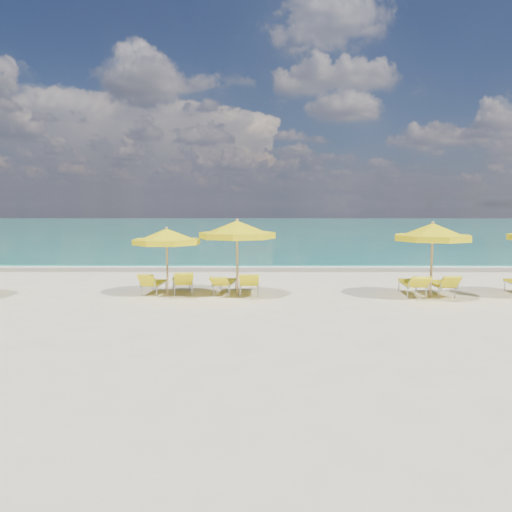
{
  "coord_description": "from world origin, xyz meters",
  "views": [
    {
      "loc": [
        0.05,
        -15.74,
        2.99
      ],
      "look_at": [
        0.0,
        1.5,
        1.2
      ],
      "focal_mm": 35.0,
      "sensor_mm": 36.0,
      "label": 1
    }
  ],
  "objects": [
    {
      "name": "umbrella_3",
      "position": [
        -2.9,
        0.4,
        1.93
      ],
      "size": [
        2.89,
        2.89,
        2.26
      ],
      "rotation": [
        0.0,
        0.0,
        0.37
      ],
      "color": "tan",
      "rests_on": "ground"
    },
    {
      "name": "lounger_5_right",
      "position": [
        6.12,
        0.55,
        0.22
      ],
      "size": [
        0.61,
        1.77,
        0.8
      ],
      "rotation": [
        0.0,
        0.0,
        -0.0
      ],
      "color": "#A5A8AD",
      "rests_on": "ground"
    },
    {
      "name": "umbrella_4",
      "position": [
        -0.61,
        0.39,
        2.15
      ],
      "size": [
        2.63,
        2.63,
        2.53
      ],
      "rotation": [
        0.0,
        0.0,
        -0.06
      ],
      "color": "tan",
      "rests_on": "ground"
    },
    {
      "name": "whitecap_near",
      "position": [
        -6.0,
        17.0,
        0.0
      ],
      "size": [
        14.0,
        0.36,
        0.05
      ],
      "primitive_type": "cube",
      "color": "white",
      "rests_on": "ground"
    },
    {
      "name": "lounger_3_left",
      "position": [
        -3.45,
        0.88,
        0.21
      ],
      "size": [
        0.7,
        1.65,
        0.79
      ],
      "rotation": [
        0.0,
        0.0,
        -0.1
      ],
      "color": "#A5A8AD",
      "rests_on": "ground"
    },
    {
      "name": "wet_sand_band",
      "position": [
        0.0,
        7.4,
        0.0
      ],
      "size": [
        120.0,
        2.6,
        0.01
      ],
      "primitive_type": "cube",
      "color": "tan",
      "rests_on": "ground"
    },
    {
      "name": "ocean",
      "position": [
        0.0,
        48.0,
        0.0
      ],
      "size": [
        120.0,
        80.0,
        0.3
      ],
      "primitive_type": "cube",
      "color": "#136E5D",
      "rests_on": "ground"
    },
    {
      "name": "lounger_4_left",
      "position": [
        -1.07,
        0.93,
        0.21
      ],
      "size": [
        0.82,
        1.86,
        0.71
      ],
      "rotation": [
        0.0,
        0.0,
        -0.13
      ],
      "color": "#A5A8AD",
      "rests_on": "ground"
    },
    {
      "name": "lounger_3_right",
      "position": [
        -2.5,
        0.96,
        0.23
      ],
      "size": [
        0.99,
        1.98,
        0.85
      ],
      "rotation": [
        0.0,
        0.0,
        0.2
      ],
      "color": "#A5A8AD",
      "rests_on": "ground"
    },
    {
      "name": "whitecap_far",
      "position": [
        8.0,
        24.0,
        0.0
      ],
      "size": [
        18.0,
        0.3,
        0.05
      ],
      "primitive_type": "cube",
      "color": "white",
      "rests_on": "ground"
    },
    {
      "name": "lounger_4_right",
      "position": [
        -0.23,
        0.78,
        0.24
      ],
      "size": [
        0.69,
        1.98,
        0.84
      ],
      "rotation": [
        0.0,
        0.0,
        0.02
      ],
      "color": "#A5A8AD",
      "rests_on": "ground"
    },
    {
      "name": "lounger_5_left",
      "position": [
        5.16,
        0.49,
        0.24
      ],
      "size": [
        0.77,
        2.0,
        0.81
      ],
      "rotation": [
        0.0,
        0.0,
        -0.06
      ],
      "color": "#A5A8AD",
      "rests_on": "ground"
    },
    {
      "name": "umbrella_5",
      "position": [
        5.59,
        -0.0,
        2.1
      ],
      "size": [
        2.57,
        2.57,
        2.46
      ],
      "rotation": [
        0.0,
        0.0,
        0.06
      ],
      "color": "tan",
      "rests_on": "ground"
    },
    {
      "name": "foam_line",
      "position": [
        0.0,
        8.2,
        0.0
      ],
      "size": [
        120.0,
        1.2,
        0.03
      ],
      "primitive_type": "cube",
      "color": "white",
      "rests_on": "ground"
    },
    {
      "name": "ground_plane",
      "position": [
        0.0,
        0.0,
        0.0
      ],
      "size": [
        120.0,
        120.0,
        0.0
      ],
      "primitive_type": "plane",
      "color": "beige"
    }
  ]
}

